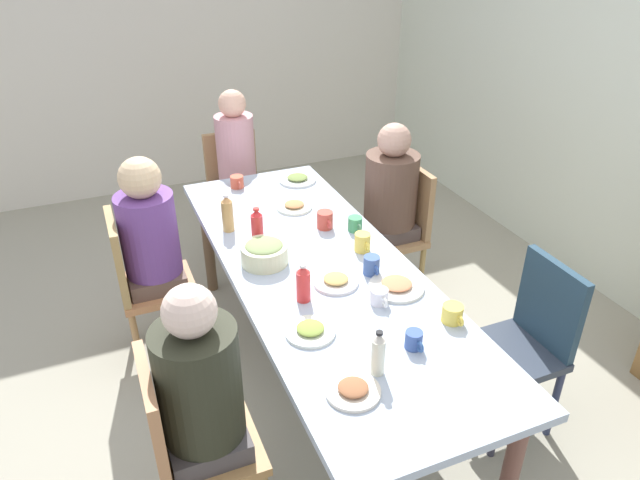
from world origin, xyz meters
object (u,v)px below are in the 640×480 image
Objects in this scene: chair_0 at (399,225)px; chair_1 at (141,279)px; cup_7 at (414,340)px; plate_1 at (353,390)px; cup_5 at (372,265)px; cup_4 at (355,224)px; chair_4 at (236,187)px; bottle_2 at (303,284)px; person_3 at (204,395)px; plate_3 at (294,206)px; person_4 at (237,163)px; plate_5 at (298,179)px; bottle_3 at (378,354)px; person_1 at (152,241)px; plate_4 at (336,281)px; cup_1 at (453,314)px; bottle_0 at (227,214)px; bottle_1 at (257,229)px; cup_3 at (325,220)px; cup_0 at (379,297)px; cup_6 at (237,182)px; cup_2 at (363,242)px; plate_0 at (310,330)px; dining_table at (320,279)px; chair_3 at (186,443)px; chair_2 at (527,338)px; plate_2 at (397,286)px; bowl_0 at (264,252)px; person_0 at (389,197)px.

chair_0 is 1.00× the size of chair_1.
cup_7 is at bearing 34.93° from chair_1.
chair_1 is 1.59m from plate_1.
cup_4 is at bearing 164.57° from cup_5.
chair_4 is 7.93× the size of cup_4.
person_3 is at bearing -55.05° from bottle_2.
person_4 is at bearing -172.87° from plate_3.
plate_5 is (-1.85, 0.49, 0.00)m from plate_1.
bottle_3 is at bearing -32.99° from chair_0.
person_1 is 5.68× the size of plate_4.
cup_1 is 1.34m from bottle_0.
cup_5 is 0.63m from bottle_1.
person_1 is 9.82× the size of cup_3.
bottle_1 is (0.23, 0.10, 0.01)m from bottle_0.
plate_4 is 0.25m from cup_0.
person_4 is 0.47m from cup_6.
bottle_1 is (-0.04, -0.54, 0.07)m from cup_4.
cup_2 reaches higher than plate_1.
plate_0 and plate_4 have the same top height.
bottle_0 reaches higher than cup_4.
bottle_1 is (-0.30, -0.22, 0.18)m from dining_table.
dining_table is 10.88× the size of bottle_1.
plate_3 is 0.30m from cup_3.
chair_3 is 0.65m from plate_0.
chair_2 is 7.73× the size of cup_0.
dining_table is 1.96× the size of person_4.
plate_2 is 0.42m from cup_7.
bowl_0 is at bearing 45.57° from person_1.
chair_1 and chair_2 have the same top height.
bottle_1 is (-0.25, -0.48, 0.06)m from cup_2.
bottle_2 is at bearing 120.96° from chair_3.
dining_table is 9.48× the size of plate_2.
bottle_2 is at bearing 32.86° from person_1.
plate_4 is at bearing 6.09° from cup_6.
cup_7 is (2.32, 0.11, 0.28)m from chair_4.
plate_4 is at bearing 0.37° from person_4.
bowl_0 is at bearing -9.92° from person_4.
cup_4 is at bearing 28.78° from cup_6.
cup_2 is 0.95× the size of cup_3.
person_3 is 1.23m from bottle_0.
cup_4 reaches higher than plate_0.
person_0 is 0.96m from cup_6.
dining_table is 0.53m from plate_0.
cup_4 is at bearing 14.35° from person_4.
chair_2 is 1.55m from person_3.
chair_4 is at bearing -159.87° from chair_2.
person_1 reaches higher than cup_7.
chair_4 is at bearing 180.00° from person_4.
cup_4 is at bearing 56.08° from cup_3.
bottle_0 is at bearing -75.16° from plate_3.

